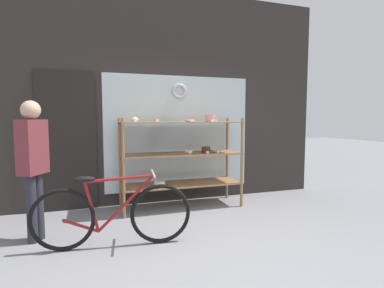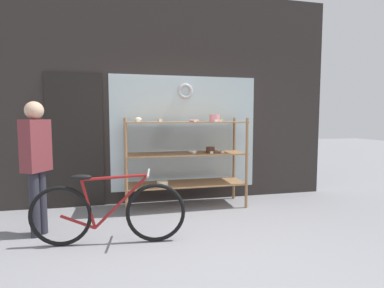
# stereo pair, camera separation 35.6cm
# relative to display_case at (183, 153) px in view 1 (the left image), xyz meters

# --- Properties ---
(ground_plane) EXTENTS (30.00, 30.00, 0.00)m
(ground_plane) POSITION_rel_display_case_xyz_m (-0.14, -1.86, -0.86)
(ground_plane) COLOR gray
(storefront_facade) EXTENTS (5.55, 0.13, 3.48)m
(storefront_facade) POSITION_rel_display_case_xyz_m (-0.18, 0.44, 0.84)
(storefront_facade) COLOR #2D2826
(storefront_facade) RESTS_ON ground_plane
(display_case) EXTENTS (1.87, 0.59, 1.46)m
(display_case) POSITION_rel_display_case_xyz_m (0.00, 0.00, 0.00)
(display_case) COLOR #8E6642
(display_case) RESTS_ON ground_plane
(bicycle) EXTENTS (1.70, 0.46, 0.80)m
(bicycle) POSITION_rel_display_case_xyz_m (-1.14, -1.17, -0.49)
(bicycle) COLOR black
(bicycle) RESTS_ON ground_plane
(pedestrian) EXTENTS (0.32, 0.37, 1.60)m
(pedestrian) POSITION_rel_display_case_xyz_m (-1.97, -0.73, 0.08)
(pedestrian) COLOR #282833
(pedestrian) RESTS_ON ground_plane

